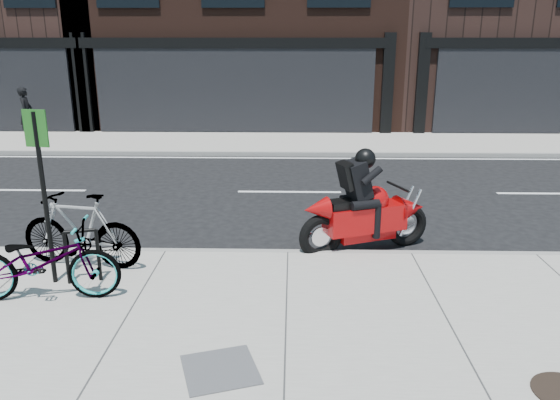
{
  "coord_description": "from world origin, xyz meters",
  "views": [
    {
      "loc": [
        0.07,
        -10.22,
        3.51
      ],
      "look_at": [
        -0.14,
        -1.61,
        0.9
      ],
      "focal_mm": 35.0,
      "sensor_mm": 36.0,
      "label": 1
    }
  ],
  "objects_px": {
    "bike_rack": "(82,251)",
    "sign_post": "(43,183)",
    "motorcycle": "(371,210)",
    "bicycle_rear": "(81,230)",
    "bicycle_front": "(42,262)",
    "utility_grate": "(220,369)",
    "pedestrian": "(26,113)"
  },
  "relations": [
    {
      "from": "bike_rack",
      "to": "sign_post",
      "type": "xyz_separation_m",
      "value": [
        -0.43,
        -0.01,
        1.0
      ]
    },
    {
      "from": "motorcycle",
      "to": "sign_post",
      "type": "distance_m",
      "value": 5.04
    },
    {
      "from": "sign_post",
      "to": "bicycle_rear",
      "type": "bearing_deg",
      "value": 78.41
    },
    {
      "from": "bicycle_front",
      "to": "sign_post",
      "type": "bearing_deg",
      "value": 5.26
    },
    {
      "from": "bicycle_front",
      "to": "utility_grate",
      "type": "distance_m",
      "value": 3.03
    },
    {
      "from": "bicycle_front",
      "to": "sign_post",
      "type": "relative_size",
      "value": 0.83
    },
    {
      "from": "utility_grate",
      "to": "sign_post",
      "type": "distance_m",
      "value": 3.66
    },
    {
      "from": "motorcycle",
      "to": "bike_rack",
      "type": "bearing_deg",
      "value": 178.97
    },
    {
      "from": "sign_post",
      "to": "pedestrian",
      "type": "bearing_deg",
      "value": 124.83
    },
    {
      "from": "bicycle_front",
      "to": "utility_grate",
      "type": "bearing_deg",
      "value": -127.6
    },
    {
      "from": "bike_rack",
      "to": "sign_post",
      "type": "distance_m",
      "value": 1.09
    },
    {
      "from": "bike_rack",
      "to": "bicycle_rear",
      "type": "height_order",
      "value": "bicycle_rear"
    },
    {
      "from": "bicycle_front",
      "to": "bicycle_rear",
      "type": "distance_m",
      "value": 1.1
    },
    {
      "from": "bicycle_rear",
      "to": "pedestrian",
      "type": "height_order",
      "value": "pedestrian"
    },
    {
      "from": "bike_rack",
      "to": "bicycle_front",
      "type": "height_order",
      "value": "bicycle_front"
    },
    {
      "from": "bicycle_rear",
      "to": "motorcycle",
      "type": "relative_size",
      "value": 0.84
    },
    {
      "from": "bicycle_front",
      "to": "utility_grate",
      "type": "relative_size",
      "value": 2.7
    },
    {
      "from": "bicycle_rear",
      "to": "motorcycle",
      "type": "distance_m",
      "value": 4.61
    },
    {
      "from": "pedestrian",
      "to": "utility_grate",
      "type": "xyz_separation_m",
      "value": [
        8.33,
        -13.45,
        -0.85
      ]
    },
    {
      "from": "motorcycle",
      "to": "utility_grate",
      "type": "distance_m",
      "value": 4.28
    },
    {
      "from": "bike_rack",
      "to": "utility_grate",
      "type": "height_order",
      "value": "bike_rack"
    },
    {
      "from": "motorcycle",
      "to": "bicycle_front",
      "type": "bearing_deg",
      "value": -176.71
    },
    {
      "from": "pedestrian",
      "to": "sign_post",
      "type": "distance_m",
      "value": 12.72
    },
    {
      "from": "bike_rack",
      "to": "bicycle_front",
      "type": "distance_m",
      "value": 0.63
    },
    {
      "from": "pedestrian",
      "to": "motorcycle",
      "type": "bearing_deg",
      "value": -142.31
    },
    {
      "from": "bicycle_rear",
      "to": "utility_grate",
      "type": "bearing_deg",
      "value": 52.34
    },
    {
      "from": "pedestrian",
      "to": "bicycle_front",
      "type": "bearing_deg",
      "value": -163.14
    },
    {
      "from": "bicycle_rear",
      "to": "motorcycle",
      "type": "bearing_deg",
      "value": 113.06
    },
    {
      "from": "bike_rack",
      "to": "utility_grate",
      "type": "relative_size",
      "value": 1.06
    },
    {
      "from": "motorcycle",
      "to": "utility_grate",
      "type": "relative_size",
      "value": 3.04
    },
    {
      "from": "bicycle_front",
      "to": "bicycle_rear",
      "type": "xyz_separation_m",
      "value": [
        0.11,
        1.09,
        0.04
      ]
    },
    {
      "from": "bike_rack",
      "to": "pedestrian",
      "type": "distance_m",
      "value": 12.89
    }
  ]
}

